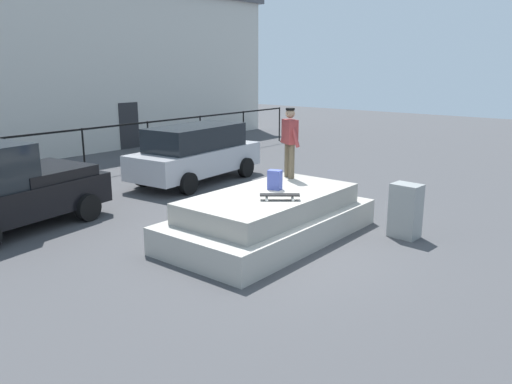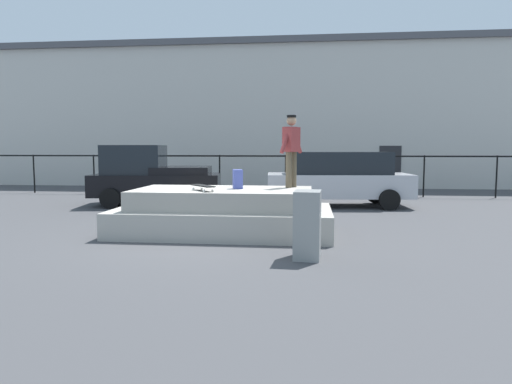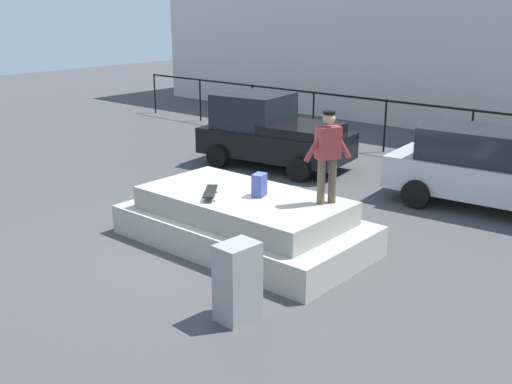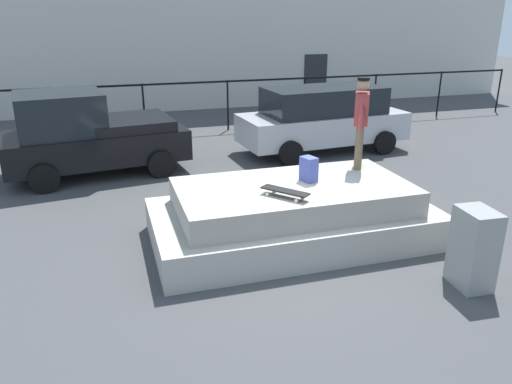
% 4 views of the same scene
% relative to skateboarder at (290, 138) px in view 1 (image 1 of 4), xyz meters
% --- Properties ---
extents(ground_plane, '(60.00, 60.00, 0.00)m').
position_rel_skateboarder_xyz_m(ground_plane, '(-1.84, -0.97, -1.93)').
color(ground_plane, '#424244').
extents(concrete_ledge, '(4.74, 2.49, 0.99)m').
position_rel_skateboarder_xyz_m(concrete_ledge, '(-1.48, -0.56, -1.49)').
color(concrete_ledge, '#ADA89E').
rests_on(concrete_ledge, ground_plane).
extents(skateboarder, '(0.52, 0.85, 1.64)m').
position_rel_skateboarder_xyz_m(skateboarder, '(0.00, 0.00, 0.00)').
color(skateboarder, brown).
rests_on(skateboarder, concrete_ledge).
extents(skateboard, '(0.65, 0.75, 0.12)m').
position_rel_skateboarder_xyz_m(skateboard, '(-1.82, -1.07, -0.85)').
color(skateboard, black).
rests_on(skateboard, concrete_ledge).
extents(backpack, '(0.27, 0.32, 0.42)m').
position_rel_skateboarder_xyz_m(backpack, '(-1.17, -0.45, -0.73)').
color(backpack, '#3F4C99').
rests_on(backpack, concrete_ledge).
extents(car_black_pickup_near, '(4.36, 2.58, 1.98)m').
position_rel_skateboarder_xyz_m(car_black_pickup_near, '(-4.77, 4.30, -0.97)').
color(car_black_pickup_near, black).
rests_on(car_black_pickup_near, ground_plane).
extents(car_silver_hatchback_mid, '(4.71, 2.32, 1.77)m').
position_rel_skateboarder_xyz_m(car_silver_hatchback_mid, '(1.36, 4.56, -1.00)').
color(car_silver_hatchback_mid, '#B7B7BC').
rests_on(car_silver_hatchback_mid, ground_plane).
extents(utility_box, '(0.48, 0.63, 1.17)m').
position_rel_skateboarder_xyz_m(utility_box, '(0.38, -2.77, -1.35)').
color(utility_box, gray).
rests_on(utility_box, ground_plane).
extents(fence_row, '(24.06, 0.06, 1.62)m').
position_rel_skateboarder_xyz_m(fence_row, '(-1.84, 7.84, -0.74)').
color(fence_row, black).
rests_on(fence_row, ground_plane).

